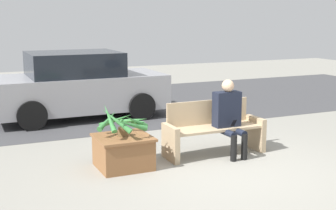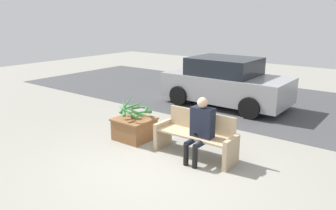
% 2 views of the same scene
% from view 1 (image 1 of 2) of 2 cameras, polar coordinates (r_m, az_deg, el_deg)
% --- Properties ---
extents(ground_plane, '(30.00, 30.00, 0.00)m').
position_cam_1_polar(ground_plane, '(7.25, 7.39, -8.08)').
color(ground_plane, gray).
extents(road_surface, '(20.00, 6.00, 0.01)m').
position_cam_1_polar(road_surface, '(12.50, -6.89, -0.04)').
color(road_surface, '#424244').
rests_on(road_surface, ground_plane).
extents(bench, '(1.74, 0.55, 0.90)m').
position_cam_1_polar(bench, '(8.03, 5.51, -2.96)').
color(bench, tan).
rests_on(bench, ground_plane).
extents(person_seated, '(0.45, 0.57, 1.29)m').
position_cam_1_polar(person_seated, '(7.93, 7.42, -1.01)').
color(person_seated, black).
rests_on(person_seated, ground_plane).
extents(planter_box, '(0.84, 0.80, 0.51)m').
position_cam_1_polar(planter_box, '(7.34, -5.47, -5.57)').
color(planter_box, brown).
rests_on(planter_box, ground_plane).
extents(potted_plant, '(0.83, 0.81, 0.52)m').
position_cam_1_polar(potted_plant, '(7.23, -5.46, -2.06)').
color(potted_plant, brown).
rests_on(potted_plant, planter_box).
extents(parked_car, '(3.91, 1.98, 1.53)m').
position_cam_1_polar(parked_car, '(11.07, -10.94, 2.33)').
color(parked_car, '#99999E').
rests_on(parked_car, ground_plane).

